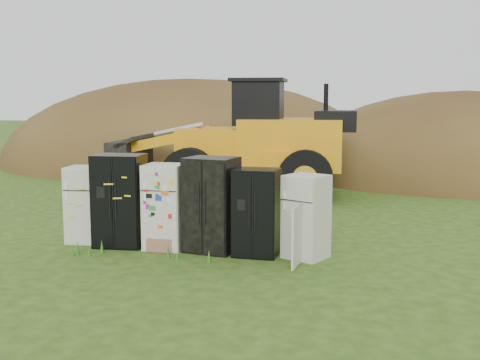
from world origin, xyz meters
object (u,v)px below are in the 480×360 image
object	(u,v)px
fridge_sticker	(165,207)
fridge_dark_mid	(212,205)
fridge_leftmost	(86,205)
wheel_loader	(230,138)
fridge_black_right	(257,212)
fridge_open_door	(306,217)
fridge_black_side	(120,200)

from	to	relation	value
fridge_sticker	fridge_dark_mid	xyz separation A→B (m)	(0.97, 0.07, 0.08)
fridge_leftmost	wheel_loader	world-z (taller)	wheel_loader
wheel_loader	fridge_black_right	bearing A→B (deg)	-75.66
fridge_sticker	fridge_black_right	world-z (taller)	fridge_sticker
fridge_black_right	fridge_leftmost	bearing A→B (deg)	177.35
fridge_black_right	wheel_loader	xyz separation A→B (m)	(-2.56, 6.84, 0.97)
fridge_sticker	fridge_black_right	xyz separation A→B (m)	(1.91, -0.01, -0.02)
fridge_leftmost	fridge_open_door	xyz separation A→B (m)	(4.71, -0.02, -0.01)
fridge_black_right	wheel_loader	size ratio (longest dim) A/B	0.23
fridge_black_right	wheel_loader	distance (m)	7.37
fridge_leftmost	fridge_black_side	xyz separation A→B (m)	(0.84, -0.09, 0.14)
fridge_black_side	wheel_loader	size ratio (longest dim) A/B	0.25
fridge_leftmost	fridge_open_door	size ratio (longest dim) A/B	1.01
fridge_black_side	fridge_dark_mid	distance (m)	1.97
fridge_leftmost	fridge_dark_mid	size ratio (longest dim) A/B	0.86
fridge_dark_mid	fridge_open_door	xyz separation A→B (m)	(1.90, -0.02, -0.14)
fridge_leftmost	wheel_loader	bearing A→B (deg)	72.74
fridge_sticker	fridge_open_door	bearing A→B (deg)	-1.41
fridge_black_side	fridge_open_door	bearing A→B (deg)	-6.65
fridge_leftmost	fridge_open_door	distance (m)	4.71
fridge_open_door	wheel_loader	world-z (taller)	wheel_loader
fridge_dark_mid	wheel_loader	xyz separation A→B (m)	(-1.62, 6.76, 0.88)
fridge_leftmost	wheel_loader	size ratio (longest dim) A/B	0.22
fridge_sticker	fridge_dark_mid	size ratio (longest dim) A/B	0.92
fridge_leftmost	fridge_dark_mid	distance (m)	2.81
fridge_black_side	fridge_black_right	distance (m)	2.91
fridge_black_side	fridge_sticker	bearing A→B (deg)	-7.08
fridge_black_side	fridge_sticker	distance (m)	1.00
fridge_dark_mid	wheel_loader	size ratio (longest dim) A/B	0.25
fridge_leftmost	fridge_sticker	xyz separation A→B (m)	(1.84, -0.08, 0.06)
fridge_black_side	fridge_dark_mid	xyz separation A→B (m)	(1.97, 0.08, -0.01)
fridge_sticker	wheel_loader	world-z (taller)	wheel_loader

